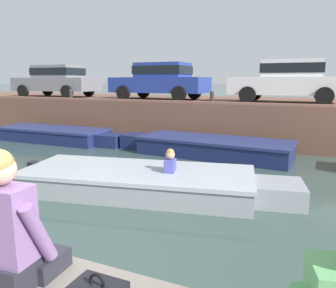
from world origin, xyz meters
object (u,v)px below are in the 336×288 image
car_centre_white (288,79)px  mooring_bollard_mid (212,97)px  motorboat_passing (148,182)px  person_seated_right (12,233)px  car_left_inner_blue (161,80)px  boat_moored_central_navy (207,147)px  car_leftmost_grey (57,80)px  mooring_bollard_west (71,94)px  boat_moored_west_navy (57,135)px

car_centre_white → mooring_bollard_mid: bearing=-146.4°
motorboat_passing → person_seated_right: (1.27, -4.41, 1.07)m
motorboat_passing → person_seated_right: 4.71m
car_left_inner_blue → mooring_bollard_mid: car_left_inner_blue is taller
boat_moored_central_navy → motorboat_passing: motorboat_passing is taller
car_leftmost_grey → car_centre_white: 10.92m
car_leftmost_grey → mooring_bollard_mid: bearing=-10.6°
mooring_bollard_mid → mooring_bollard_west: bearing=180.0°
car_centre_white → mooring_bollard_west: (-8.73, -1.60, -0.61)m
boat_moored_west_navy → car_centre_white: car_centre_white is taller
boat_moored_west_navy → boat_moored_central_navy: boat_moored_central_navy is taller
person_seated_right → car_leftmost_grey: bearing=131.2°
motorboat_passing → mooring_bollard_mid: size_ratio=13.26×
car_left_inner_blue → mooring_bollard_west: size_ratio=9.38×
motorboat_passing → car_centre_white: bearing=73.2°
car_leftmost_grey → person_seated_right: 15.30m
boat_moored_west_navy → car_leftmost_grey: 4.76m
car_left_inner_blue → mooring_bollard_west: 3.95m
car_leftmost_grey → person_seated_right: bearing=-48.8°
car_centre_white → mooring_bollard_mid: car_centre_white is taller
motorboat_passing → mooring_bollard_west: (-6.59, 5.49, 1.52)m
motorboat_passing → boat_moored_central_navy: bearing=89.0°
car_leftmost_grey → car_left_inner_blue: (5.75, -0.00, 0.00)m
boat_moored_central_navy → car_leftmost_grey: size_ratio=1.31×
boat_moored_central_navy → motorboat_passing: size_ratio=0.97×
mooring_bollard_west → person_seated_right: mooring_bollard_west is taller
car_left_inner_blue → car_centre_white: size_ratio=1.02×
car_centre_white → mooring_bollard_west: bearing=-169.6°
mooring_bollard_west → motorboat_passing: bearing=-39.8°
mooring_bollard_west → boat_moored_west_navy: bearing=-69.4°
motorboat_passing → car_leftmost_grey: bearing=141.1°
car_left_inner_blue → person_seated_right: car_left_inner_blue is taller
car_left_inner_blue → person_seated_right: bearing=-69.5°
car_leftmost_grey → car_left_inner_blue: size_ratio=1.04×
boat_moored_central_navy → mooring_bollard_west: size_ratio=12.81×
boat_moored_west_navy → mooring_bollard_mid: mooring_bollard_mid is taller
car_left_inner_blue → car_centre_white: 5.17m
motorboat_passing → car_leftmost_grey: (-8.78, 7.08, 2.13)m
boat_moored_central_navy → mooring_bollard_mid: bearing=101.7°
boat_moored_central_navy → mooring_bollard_mid: 2.20m
motorboat_passing → car_left_inner_blue: size_ratio=1.41×
boat_moored_central_navy → mooring_bollard_west: bearing=166.5°
motorboat_passing → mooring_bollard_mid: mooring_bollard_mid is taller
mooring_bollard_mid → person_seated_right: bearing=-81.2°
boat_moored_central_navy → car_centre_white: car_centre_white is taller
car_left_inner_blue → car_centre_white: same height
motorboat_passing → car_centre_white: 7.70m
motorboat_passing → person_seated_right: bearing=-73.9°
mooring_bollard_mid → person_seated_right: (1.54, -9.89, -0.45)m
car_centre_white → person_seated_right: (-0.87, -11.49, -1.05)m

